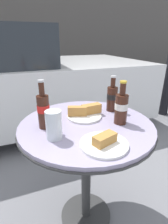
{
  "coord_description": "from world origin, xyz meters",
  "views": [
    {
      "loc": [
        -0.32,
        -0.8,
        1.16
      ],
      "look_at": [
        0.0,
        0.04,
        0.78
      ],
      "focal_mm": 28.0,
      "sensor_mm": 36.0,
      "label": 1
    }
  ],
  "objects": [
    {
      "name": "cola_bottle_left",
      "position": [
        0.22,
        0.11,
        0.82
      ],
      "size": [
        0.07,
        0.07,
        0.22
      ],
      "color": "#3D1E14",
      "rests_on": "bistro_table"
    },
    {
      "name": "bistro_table",
      "position": [
        0.0,
        0.0,
        0.6
      ],
      "size": [
        0.75,
        0.75,
        0.73
      ],
      "color": "#333333",
      "rests_on": "ground_plane"
    },
    {
      "name": "lunch_plate_near",
      "position": [
        0.02,
        0.08,
        0.76
      ],
      "size": [
        0.21,
        0.2,
        0.07
      ],
      "color": "white",
      "rests_on": "bistro_table"
    },
    {
      "name": "ground_plane",
      "position": [
        0.0,
        0.0,
        0.0
      ],
      "size": [
        30.0,
        30.0,
        0.0
      ],
      "primitive_type": "plane",
      "color": "slate"
    },
    {
      "name": "lunch_plate_far",
      "position": [
        -0.01,
        -0.24,
        0.75
      ],
      "size": [
        0.21,
        0.21,
        0.06
      ],
      "color": "white",
      "rests_on": "bistro_table"
    },
    {
      "name": "cola_bottle_center",
      "position": [
        0.17,
        -0.07,
        0.82
      ],
      "size": [
        0.07,
        0.07,
        0.23
      ],
      "color": "#3D1E14",
      "rests_on": "bistro_table"
    },
    {
      "name": "cola_bottle_right",
      "position": [
        -0.22,
        0.03,
        0.83
      ],
      "size": [
        0.06,
        0.06,
        0.25
      ],
      "color": "#3D1E14",
      "rests_on": "bistro_table"
    },
    {
      "name": "drinking_glass",
      "position": [
        -0.2,
        -0.1,
        0.79
      ],
      "size": [
        0.07,
        0.07,
        0.14
      ],
      "color": "black",
      "rests_on": "bistro_table"
    }
  ]
}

